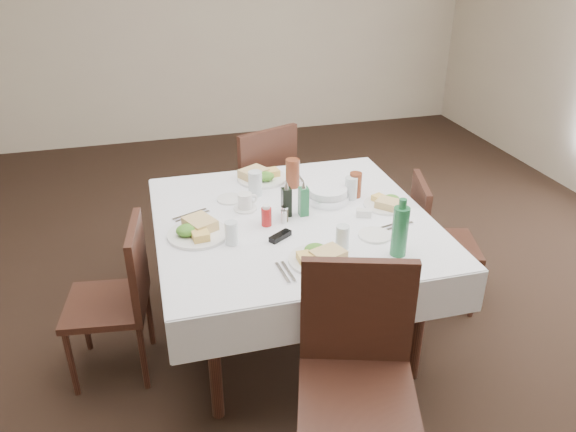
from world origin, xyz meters
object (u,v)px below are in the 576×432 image
object	(u,v)px
chair_west	(121,291)
water_n	(255,183)
green_bottle	(400,231)
chair_south	(357,364)
water_s	(343,237)
bread_basket	(328,195)
dining_table	(293,230)
ketchup_bottle	(266,216)
oil_cruet_dark	(286,201)
coffee_mug	(245,202)
oil_cruet_green	(304,200)
chair_north	(259,182)
water_e	(351,188)
water_w	(231,233)
chair_east	(432,235)

from	to	relation	value
chair_west	water_n	xyz separation A→B (m)	(0.79, 0.37, 0.34)
chair_west	green_bottle	world-z (taller)	green_bottle
chair_south	water_s	bearing A→B (deg)	76.41
chair_west	bread_basket	distance (m)	1.21
dining_table	water_s	distance (m)	0.41
water_s	green_bottle	xyz separation A→B (m)	(0.23, -0.12, 0.07)
water_s	ketchup_bottle	xyz separation A→B (m)	(-0.29, 0.32, -0.01)
oil_cruet_dark	coffee_mug	world-z (taller)	oil_cruet_dark
dining_table	oil_cruet_green	xyz separation A→B (m)	(0.06, 0.02, 0.16)
green_bottle	chair_west	bearing A→B (deg)	160.97
chair_south	oil_cruet_dark	xyz separation A→B (m)	(-0.03, 0.96, 0.29)
oil_cruet_dark	chair_west	bearing A→B (deg)	-175.17
chair_north	chair_south	size ratio (longest dim) A/B	0.98
water_n	oil_cruet_green	distance (m)	0.37
water_s	water_e	xyz separation A→B (m)	(0.24, 0.51, 0.01)
oil_cruet_dark	ketchup_bottle	bearing A→B (deg)	-149.34
chair_south	water_s	size ratio (longest dim) A/B	8.23
chair_north	oil_cruet_green	size ratio (longest dim) A/B	4.74
chair_north	water_n	xyz separation A→B (m)	(-0.16, -0.64, 0.29)
water_e	oil_cruet_green	world-z (taller)	oil_cruet_green
oil_cruet_dark	oil_cruet_green	distance (m)	0.09
chair_west	water_e	xyz separation A→B (m)	(1.30, 0.18, 0.34)
dining_table	water_w	world-z (taller)	water_w
water_e	water_n	bearing A→B (deg)	159.80
chair_south	ketchup_bottle	size ratio (longest dim) A/B	8.53
water_n	water_s	distance (m)	0.74
water_e	bread_basket	world-z (taller)	water_e
chair_south	chair_north	bearing A→B (deg)	89.08
water_n	chair_north	bearing A→B (deg)	75.62
green_bottle	water_w	bearing A→B (deg)	157.30
chair_west	ketchup_bottle	bearing A→B (deg)	-0.02
chair_east	water_e	size ratio (longest dim) A/B	6.36
water_w	ketchup_bottle	size ratio (longest dim) A/B	1.02
bread_basket	water_e	bearing A→B (deg)	-0.40
coffee_mug	chair_south	bearing A→B (deg)	-78.35
chair_south	coffee_mug	xyz separation A→B (m)	(-0.23, 1.09, 0.24)
chair_north	bread_basket	size ratio (longest dim) A/B	4.03
chair_south	water_e	size ratio (longest dim) A/B	7.57
water_e	oil_cruet_dark	distance (m)	0.42
water_e	oil_cruet_dark	world-z (taller)	oil_cruet_dark
water_w	coffee_mug	size ratio (longest dim) A/B	0.84
chair_south	chair_east	xyz separation A→B (m)	(0.90, 1.01, -0.09)
water_e	coffee_mug	bearing A→B (deg)	177.67
dining_table	chair_west	size ratio (longest dim) A/B	1.69
oil_cruet_green	green_bottle	world-z (taller)	green_bottle
chair_north	chair_east	world-z (taller)	chair_north
water_n	bread_basket	bearing A→B (deg)	-26.60
chair_south	chair_east	size ratio (longest dim) A/B	1.19
chair_west	water_n	world-z (taller)	water_n
dining_table	water_n	xyz separation A→B (m)	(-0.13, 0.33, 0.15)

